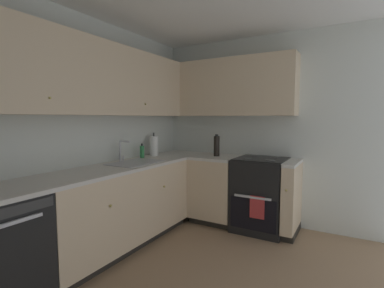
% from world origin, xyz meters
% --- Properties ---
extents(wall_back, '(4.02, 0.05, 2.48)m').
position_xyz_m(wall_back, '(0.00, 1.47, 1.24)').
color(wall_back, silver).
rests_on(wall_back, ground_plane).
extents(wall_right, '(0.05, 2.99, 2.48)m').
position_xyz_m(wall_right, '(1.98, 0.00, 1.24)').
color(wall_right, silver).
rests_on(wall_right, ground_plane).
extents(lower_cabinets_back, '(1.88, 0.62, 0.86)m').
position_xyz_m(lower_cabinets_back, '(0.42, 1.15, 0.44)').
color(lower_cabinets_back, beige).
rests_on(lower_cabinets_back, ground_plane).
extents(countertop_back, '(3.09, 0.60, 0.03)m').
position_xyz_m(countertop_back, '(0.41, 1.14, 0.88)').
color(countertop_back, beige).
rests_on(countertop_back, lower_cabinets_back).
extents(lower_cabinets_right, '(0.62, 1.35, 0.86)m').
position_xyz_m(lower_cabinets_right, '(1.66, 0.35, 0.44)').
color(lower_cabinets_right, beige).
rests_on(lower_cabinets_right, ground_plane).
extents(countertop_right, '(0.60, 1.35, 0.03)m').
position_xyz_m(countertop_right, '(1.66, 0.35, 0.88)').
color(countertop_right, beige).
rests_on(countertop_right, lower_cabinets_right).
extents(oven_range, '(0.68, 0.62, 1.05)m').
position_xyz_m(oven_range, '(1.68, -0.05, 0.46)').
color(oven_range, black).
rests_on(oven_range, ground_plane).
extents(upper_cabinets_back, '(2.77, 0.34, 0.75)m').
position_xyz_m(upper_cabinets_back, '(0.25, 1.28, 1.81)').
color(upper_cabinets_back, beige).
extents(upper_cabinets_right, '(0.32, 1.87, 0.75)m').
position_xyz_m(upper_cabinets_right, '(1.80, 0.51, 1.81)').
color(upper_cabinets_right, beige).
extents(sink, '(0.59, 0.40, 0.10)m').
position_xyz_m(sink, '(0.66, 1.11, 0.86)').
color(sink, '#B7B7BC').
rests_on(sink, countertop_back).
extents(faucet, '(0.07, 0.16, 0.25)m').
position_xyz_m(faucet, '(0.67, 1.32, 1.05)').
color(faucet, silver).
rests_on(faucet, countertop_back).
extents(soap_bottle, '(0.06, 0.06, 0.18)m').
position_xyz_m(soap_bottle, '(1.04, 1.32, 0.98)').
color(soap_bottle, '#338C4C').
rests_on(soap_bottle, countertop_back).
extents(paper_towel_roll, '(0.11, 0.11, 0.32)m').
position_xyz_m(paper_towel_roll, '(1.26, 1.30, 1.03)').
color(paper_towel_roll, white).
rests_on(paper_towel_roll, countertop_back).
extents(oil_bottle, '(0.08, 0.08, 0.29)m').
position_xyz_m(oil_bottle, '(1.66, 0.56, 1.04)').
color(oil_bottle, black).
rests_on(oil_bottle, countertop_right).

